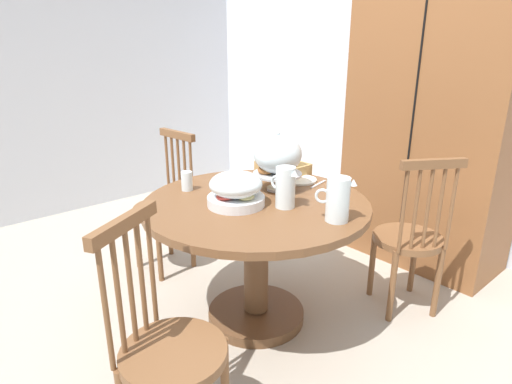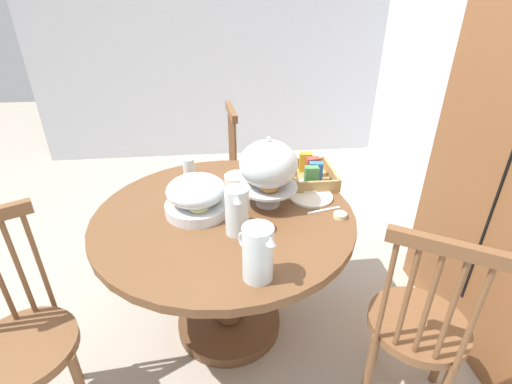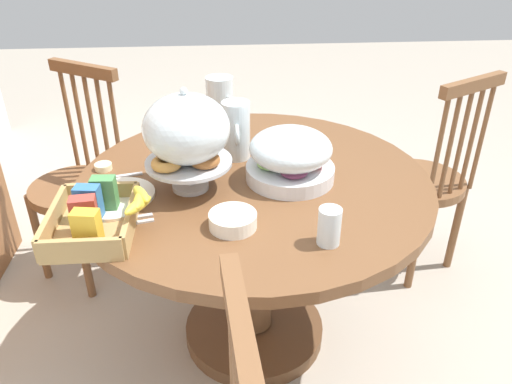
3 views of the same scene
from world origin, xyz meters
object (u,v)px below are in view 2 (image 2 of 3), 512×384
(windsor_chair_near_window, at_px, (22,344))
(china_plate_large, at_px, (310,196))
(drinking_glass, at_px, (189,168))
(windsor_chair_by_cabinet, at_px, (417,328))
(orange_juice_pitcher, at_px, (258,255))
(fruit_platter_covered, at_px, (197,196))
(windsor_chair_facing_door, at_px, (215,181))
(pastry_stand_with_dome, at_px, (268,167))
(butter_dish, at_px, (340,215))
(china_plate_small, at_px, (307,186))
(cereal_bowl, at_px, (237,179))
(milk_pitcher, at_px, (237,213))
(cereal_basket, at_px, (308,173))
(dining_table, at_px, (226,249))

(windsor_chair_near_window, xyz_separation_m, china_plate_large, (-0.52, 1.24, 0.29))
(china_plate_large, height_order, drinking_glass, drinking_glass)
(windsor_chair_by_cabinet, relative_size, orange_juice_pitcher, 4.56)
(fruit_platter_covered, height_order, orange_juice_pitcher, orange_juice_pitcher)
(windsor_chair_facing_door, xyz_separation_m, china_plate_large, (0.81, 0.48, 0.29))
(windsor_chair_by_cabinet, height_order, windsor_chair_facing_door, same)
(pastry_stand_with_dome, distance_m, china_plate_large, 0.30)
(fruit_platter_covered, xyz_separation_m, butter_dish, (0.12, 0.65, -0.07))
(orange_juice_pitcher, distance_m, china_plate_small, 0.73)
(pastry_stand_with_dome, distance_m, fruit_platter_covered, 0.36)
(cereal_bowl, bearing_deg, china_plate_small, 73.30)
(windsor_chair_by_cabinet, height_order, milk_pitcher, windsor_chair_by_cabinet)
(china_plate_small, bearing_deg, china_plate_large, -2.53)
(windsor_chair_facing_door, relative_size, fruit_platter_covered, 3.25)
(windsor_chair_facing_door, height_order, cereal_basket, windsor_chair_facing_door)
(pastry_stand_with_dome, bearing_deg, china_plate_small, 120.31)
(fruit_platter_covered, bearing_deg, china_plate_small, 106.96)
(windsor_chair_by_cabinet, distance_m, cereal_basket, 0.91)
(orange_juice_pitcher, xyz_separation_m, cereal_basket, (-0.74, 0.36, -0.05))
(butter_dish, bearing_deg, drinking_glass, -125.24)
(windsor_chair_near_window, bearing_deg, orange_juice_pitcher, 87.47)
(windsor_chair_by_cabinet, height_order, china_plate_large, windsor_chair_by_cabinet)
(cereal_bowl, bearing_deg, pastry_stand_with_dome, 28.82)
(windsor_chair_by_cabinet, xyz_separation_m, china_plate_large, (-0.61, -0.32, 0.29))
(cereal_bowl, relative_size, drinking_glass, 1.27)
(windsor_chair_facing_door, bearing_deg, cereal_basket, 39.51)
(dining_table, bearing_deg, windsor_chair_facing_door, -176.92)
(milk_pitcher, height_order, cereal_basket, milk_pitcher)
(milk_pitcher, xyz_separation_m, china_plate_small, (-0.36, 0.39, -0.08))
(orange_juice_pitcher, bearing_deg, drinking_glass, -161.60)
(windsor_chair_near_window, height_order, milk_pitcher, windsor_chair_near_window)
(butter_dish, bearing_deg, fruit_platter_covered, -100.43)
(milk_pitcher, distance_m, china_plate_large, 0.48)
(dining_table, relative_size, pastry_stand_with_dome, 3.53)
(butter_dish, bearing_deg, dining_table, -100.76)
(windsor_chair_by_cabinet, height_order, fruit_platter_covered, windsor_chair_by_cabinet)
(china_plate_large, relative_size, cereal_bowl, 1.57)
(cereal_basket, bearing_deg, china_plate_small, -15.79)
(china_plate_small, bearing_deg, cereal_bowl, -106.70)
(windsor_chair_facing_door, bearing_deg, cereal_bowl, 12.12)
(pastry_stand_with_dome, xyz_separation_m, china_plate_large, (-0.04, 0.22, -0.19))
(windsor_chair_by_cabinet, bearing_deg, milk_pitcher, -116.07)
(fruit_platter_covered, bearing_deg, windsor_chair_facing_door, 175.32)
(windsor_chair_by_cabinet, distance_m, fruit_platter_covered, 1.09)
(drinking_glass, bearing_deg, pastry_stand_with_dome, 49.13)
(dining_table, bearing_deg, cereal_bowl, 164.62)
(dining_table, height_order, butter_dish, butter_dish)
(orange_juice_pitcher, relative_size, milk_pitcher, 1.01)
(cereal_bowl, bearing_deg, orange_juice_pitcher, 1.85)
(fruit_platter_covered, distance_m, butter_dish, 0.66)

